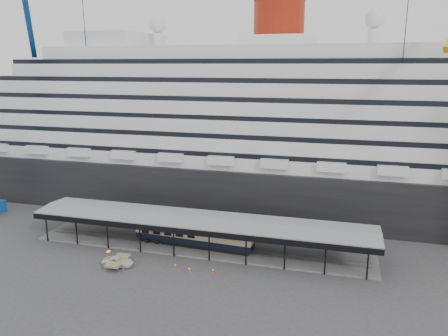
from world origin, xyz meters
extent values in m
plane|color=#39393C|center=(0.00, 0.00, 0.00)|extent=(200.00, 200.00, 0.00)
cube|color=black|center=(0.00, 32.00, 5.00)|extent=(130.00, 30.00, 10.00)
cylinder|color=maroon|center=(8.00, 32.00, 37.40)|extent=(10.00, 10.00, 9.00)
sphere|color=silver|center=(-18.00, 32.00, 37.70)|extent=(3.60, 3.60, 3.60)
sphere|color=silver|center=(26.00, 32.00, 37.70)|extent=(3.60, 3.60, 3.60)
cube|color=slate|center=(0.00, 5.00, 0.12)|extent=(56.00, 8.00, 0.24)
cube|color=slate|center=(0.00, 4.28, 0.28)|extent=(54.00, 0.08, 0.10)
cube|color=slate|center=(0.00, 5.72, 0.28)|extent=(54.00, 0.08, 0.10)
cube|color=black|center=(0.00, 0.50, 4.45)|extent=(56.00, 0.18, 0.90)
cube|color=black|center=(0.00, 9.50, 4.45)|extent=(56.00, 0.18, 0.90)
cube|color=slate|center=(0.00, 5.00, 5.18)|extent=(56.00, 9.00, 0.24)
cube|color=#165CAB|center=(-37.61, 15.88, 39.20)|extent=(12.92, 17.86, 16.80)
cylinder|color=black|center=(-29.22, 21.75, 23.60)|extent=(0.12, 0.12, 47.21)
cylinder|color=black|center=(30.26, 20.24, 23.60)|extent=(0.12, 0.12, 47.21)
imported|color=silver|center=(-9.77, -4.39, 0.64)|extent=(4.70, 2.32, 1.28)
cube|color=black|center=(-1.03, 5.00, 0.56)|extent=(19.29, 3.39, 0.64)
cube|color=black|center=(-1.03, 5.00, 1.38)|extent=(20.22, 3.81, 1.01)
cube|color=beige|center=(-1.03, 5.00, 2.48)|extent=(20.22, 3.85, 1.19)
cube|color=black|center=(-1.03, 5.00, 3.26)|extent=(20.22, 3.81, 0.37)
cube|color=#F63F0D|center=(1.21, -3.44, 0.02)|extent=(0.49, 0.49, 0.03)
cone|color=#F63F0D|center=(1.21, -3.44, 0.41)|extent=(0.41, 0.41, 0.78)
cylinder|color=white|center=(1.21, -3.44, 0.49)|extent=(0.25, 0.25, 0.15)
cube|color=red|center=(-1.23, -2.77, 0.01)|extent=(0.40, 0.40, 0.03)
cone|color=red|center=(-1.23, -2.77, 0.35)|extent=(0.33, 0.33, 0.66)
cylinder|color=white|center=(-1.23, -2.77, 0.41)|extent=(0.21, 0.21, 0.13)
cube|color=red|center=(4.66, -2.95, 0.02)|extent=(0.54, 0.54, 0.03)
cone|color=red|center=(4.66, -2.95, 0.42)|extent=(0.46, 0.46, 0.79)
cylinder|color=white|center=(4.66, -2.95, 0.49)|extent=(0.25, 0.25, 0.15)
camera|label=1|loc=(21.54, -58.27, 29.37)|focal=35.00mm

